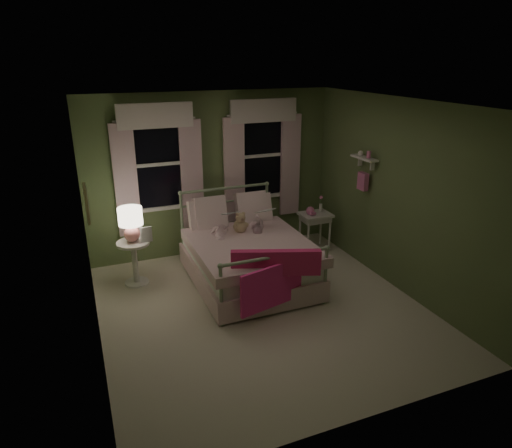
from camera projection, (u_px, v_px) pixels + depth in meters
name	position (u px, v px, depth m)	size (l,w,h in m)	color
room_shell	(263.00, 215.00, 5.47)	(4.20, 4.20, 4.20)	#EEE5CD
bed	(247.00, 256.00, 6.56)	(1.58, 2.04, 1.18)	white
pink_throw	(277.00, 272.00, 5.58)	(1.08, 0.48, 0.71)	#DB2A69
child_left	(218.00, 212.00, 6.62)	(0.28, 0.18, 0.77)	#F7D1DD
child_right	(254.00, 210.00, 6.83)	(0.34, 0.26, 0.70)	#F7D1DD
book_left	(224.00, 217.00, 6.40)	(0.20, 0.27, 0.03)	beige
book_right	(260.00, 215.00, 6.62)	(0.20, 0.27, 0.02)	beige
teddy_bear	(240.00, 224.00, 6.64)	(0.24, 0.20, 0.32)	tan
nightstand_left	(134.00, 257.00, 6.45)	(0.46, 0.46, 0.65)	white
table_lamp	(131.00, 221.00, 6.27)	(0.33, 0.33, 0.49)	#DA8181
book_nightstand	(141.00, 242.00, 6.34)	(0.16, 0.22, 0.02)	beige
nightstand_right	(315.00, 219.00, 7.54)	(0.50, 0.40, 0.64)	white
pink_toy	(310.00, 211.00, 7.45)	(0.14, 0.19, 0.14)	pink
bud_vase	(321.00, 204.00, 7.54)	(0.06, 0.06, 0.28)	white
window_left	(158.00, 160.00, 6.83)	(1.34, 0.13, 1.96)	black
window_right	(263.00, 152.00, 7.42)	(1.34, 0.13, 1.96)	black
wall_shelf	(364.00, 170.00, 6.67)	(0.15, 0.50, 0.60)	white
framed_picture	(87.00, 203.00, 5.24)	(0.03, 0.32, 0.42)	beige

